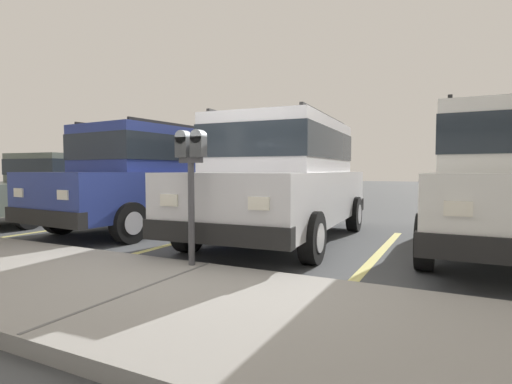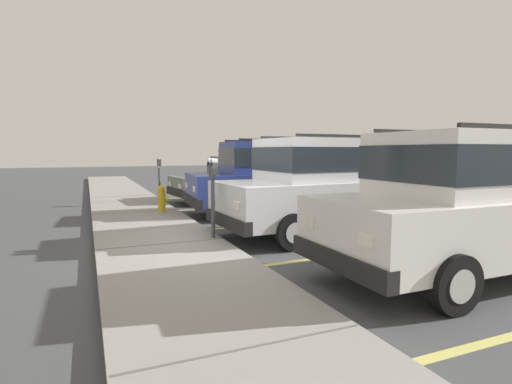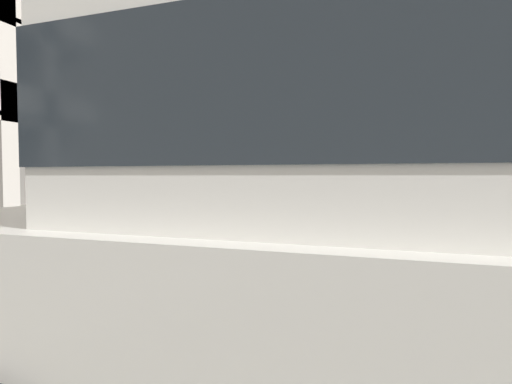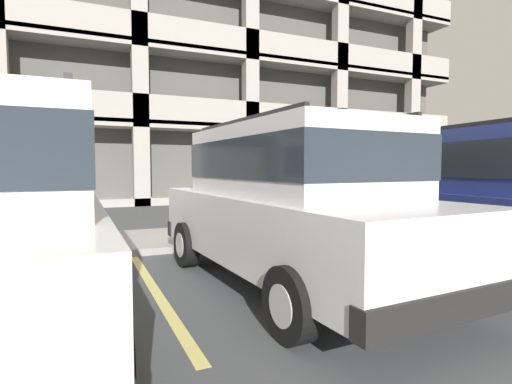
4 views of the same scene
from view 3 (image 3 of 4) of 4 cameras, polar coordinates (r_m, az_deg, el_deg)
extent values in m
cube|color=#444749|center=(5.56, -6.19, -11.87)|extent=(80.00, 80.00, 0.10)
cube|color=gray|center=(6.18, -17.34, -9.46)|extent=(40.00, 2.20, 0.12)
cube|color=#606060|center=(6.17, -17.34, -8.89)|extent=(0.03, 2.16, 0.00)
cube|color=#606060|center=(9.65, -3.14, -4.76)|extent=(0.03, 2.16, 0.00)
cube|color=#606060|center=(13.42, 3.26, -2.76)|extent=(0.03, 2.16, 0.00)
cube|color=#DBD16B|center=(3.72, 4.07, -18.29)|extent=(0.12, 4.80, 0.01)
cube|color=#DBD16B|center=(6.59, 10.88, -9.17)|extent=(0.12, 4.80, 0.01)
cube|color=#DBD16B|center=(9.56, 13.40, -5.60)|extent=(0.12, 4.80, 0.01)
cube|color=#DBD16B|center=(12.56, 14.71, -3.73)|extent=(0.12, 4.80, 0.01)
cube|color=silver|center=(5.01, 17.54, -4.44)|extent=(2.08, 4.79, 0.80)
cube|color=silver|center=(4.99, 18.23, 4.96)|extent=(1.77, 3.00, 0.84)
cube|color=#232B33|center=(4.99, 18.23, 5.20)|extent=(1.80, 3.02, 0.46)
cube|color=black|center=(5.49, -7.56, -6.72)|extent=(1.88, 0.26, 0.24)
cube|color=silver|center=(5.99, -5.85, -2.48)|extent=(0.24, 0.04, 0.14)
cube|color=silver|center=(4.95, -10.73, -3.52)|extent=(0.24, 0.04, 0.14)
cylinder|color=black|center=(6.10, 3.31, -6.93)|extent=(0.23, 0.67, 0.66)
cylinder|color=#B2B2B7|center=(6.10, 3.31, -6.93)|extent=(0.24, 0.37, 0.36)
cylinder|color=black|center=(4.39, -1.88, -10.59)|extent=(0.23, 0.67, 0.66)
cylinder|color=#B2B2B7|center=(4.39, -1.88, -10.59)|extent=(0.24, 0.37, 0.36)
cylinder|color=black|center=(6.17, 30.98, -7.15)|extent=(0.23, 0.67, 0.66)
cylinder|color=#B2B2B7|center=(6.17, 30.98, -7.15)|extent=(0.24, 0.37, 0.36)
cube|color=black|center=(5.71, 17.99, 9.24)|extent=(0.19, 2.62, 0.05)
cube|color=black|center=(4.35, 18.70, 11.45)|extent=(0.19, 2.62, 0.05)
cube|color=silver|center=(1.93, 25.96, -15.39)|extent=(1.86, 4.71, 0.80)
cube|color=silver|center=(1.87, 27.96, 9.42)|extent=(1.63, 2.92, 0.84)
cube|color=#232B33|center=(1.87, 27.97, 10.05)|extent=(1.65, 2.94, 0.46)
cube|color=black|center=(2.90, -29.28, -15.25)|extent=(1.88, 0.17, 0.24)
cube|color=silver|center=(3.25, -22.41, -6.73)|extent=(0.24, 0.03, 0.14)
cylinder|color=black|center=(3.15, -5.07, -15.83)|extent=(0.20, 0.66, 0.66)
cylinder|color=#B2B2B7|center=(3.15, -5.07, -15.83)|extent=(0.22, 0.36, 0.36)
cube|color=black|center=(2.63, 25.72, 17.52)|extent=(0.06, 2.62, 0.05)
cube|color=navy|center=(7.85, 18.99, -2.05)|extent=(2.18, 4.82, 0.80)
cube|color=navy|center=(7.82, 19.43, 3.94)|extent=(1.83, 3.03, 0.84)
cube|color=#232B33|center=(7.83, 19.43, 4.10)|extent=(1.86, 3.05, 0.46)
cube|color=black|center=(8.36, 2.92, -3.59)|extent=(1.88, 0.30, 0.24)
cube|color=silver|center=(8.88, 3.89, -0.91)|extent=(0.24, 0.05, 0.14)
cube|color=silver|center=(7.81, 1.14, -1.35)|extent=(0.24, 0.05, 0.14)
cylinder|color=black|center=(8.99, 10.04, -3.98)|extent=(0.25, 0.67, 0.66)
cylinder|color=#B2B2B7|center=(8.99, 10.04, -3.98)|extent=(0.25, 0.38, 0.36)
cylinder|color=black|center=(7.25, 6.82, -5.46)|extent=(0.25, 0.67, 0.66)
cylinder|color=#B2B2B7|center=(7.25, 6.82, -5.46)|extent=(0.25, 0.38, 0.36)
cylinder|color=black|center=(8.81, 28.90, -4.36)|extent=(0.25, 0.67, 0.66)
cylinder|color=#B2B2B7|center=(8.81, 28.90, -4.36)|extent=(0.25, 0.38, 0.36)
cylinder|color=black|center=(7.03, 30.40, -6.01)|extent=(0.25, 0.67, 0.66)
cylinder|color=#B2B2B7|center=(7.03, 30.40, -6.01)|extent=(0.25, 0.38, 0.36)
cube|color=black|center=(8.54, 19.77, 6.89)|extent=(0.24, 2.62, 0.05)
cube|color=black|center=(7.17, 19.13, 7.79)|extent=(0.24, 2.62, 0.05)
cube|color=#5B665B|center=(10.89, 18.89, -1.54)|extent=(2.12, 4.54, 0.60)
cube|color=#5B665B|center=(10.90, 20.50, 1.70)|extent=(1.68, 2.12, 0.64)
cube|color=#232B33|center=(10.90, 20.50, 1.78)|extent=(1.71, 2.14, 0.35)
cube|color=black|center=(10.90, 7.50, -2.38)|extent=(1.74, 0.33, 0.24)
cube|color=black|center=(11.32, 29.83, -2.50)|extent=(1.74, 0.33, 0.24)
cube|color=silver|center=(11.42, 7.52, -0.96)|extent=(0.24, 0.05, 0.14)
cube|color=silver|center=(10.37, 6.93, -1.29)|extent=(0.24, 0.05, 0.14)
cylinder|color=black|center=(11.69, 11.79, -2.68)|extent=(0.22, 0.61, 0.60)
cylinder|color=#B2B2B7|center=(11.69, 11.79, -2.68)|extent=(0.21, 0.35, 0.33)
cylinder|color=black|center=(10.04, 11.55, -3.50)|extent=(0.22, 0.61, 0.60)
cylinder|color=#B2B2B7|center=(10.04, 11.55, -3.50)|extent=(0.21, 0.35, 0.33)
cylinder|color=black|center=(11.94, 25.01, -2.75)|extent=(0.22, 0.61, 0.60)
cylinder|color=#B2B2B7|center=(11.94, 25.01, -2.75)|extent=(0.21, 0.35, 0.33)
cylinder|color=black|center=(10.32, 26.89, -3.55)|extent=(0.22, 0.61, 0.60)
cylinder|color=#B2B2B7|center=(10.32, 26.89, -3.55)|extent=(0.21, 0.35, 0.33)
cylinder|color=#47474C|center=(5.69, -8.88, -4.07)|extent=(0.07, 0.07, 1.12)
cube|color=#47474C|center=(5.66, -8.92, 1.88)|extent=(0.28, 0.06, 0.06)
cube|color=#424447|center=(5.57, -9.41, 3.31)|extent=(0.15, 0.11, 0.22)
cylinder|color=#9EA8B2|center=(5.57, -9.42, 4.44)|extent=(0.15, 0.11, 0.15)
cube|color=#B7B293|center=(5.54, -8.87, 2.92)|extent=(0.08, 0.01, 0.08)
cube|color=#424447|center=(5.75, -8.46, 3.29)|extent=(0.15, 0.11, 0.22)
cylinder|color=#9EA8B2|center=(5.75, -8.47, 4.38)|extent=(0.15, 0.11, 0.15)
cube|color=#B7B293|center=(5.72, -7.94, 2.91)|extent=(0.08, 0.01, 0.08)
cylinder|color=#47474C|center=(11.39, 5.63, -1.02)|extent=(0.07, 0.07, 1.06)
cube|color=#424447|center=(11.37, 5.64, 2.49)|extent=(0.15, 0.11, 0.22)
cylinder|color=#8C99A3|center=(11.37, 5.64, 3.05)|extent=(0.15, 0.11, 0.15)
cube|color=#B7B293|center=(11.36, 5.93, 2.30)|extent=(0.08, 0.01, 0.08)
cube|color=gray|center=(23.11, -13.34, 21.70)|extent=(0.60, 0.50, 18.00)
cylinder|color=gold|center=(9.26, 0.25, -3.35)|extent=(0.20, 0.20, 0.55)
sphere|color=gold|center=(9.23, 0.25, -1.28)|extent=(0.18, 0.18, 0.18)
cylinder|color=gold|center=(9.21, 1.14, -3.21)|extent=(0.08, 0.10, 0.08)
cylinder|color=gold|center=(9.40, 0.54, -3.10)|extent=(0.10, 0.07, 0.07)
camera|label=1|loc=(6.64, -49.75, 0.20)|focal=28.00mm
camera|label=2|loc=(5.18, -94.36, 4.45)|focal=28.00mm
camera|label=4|loc=(4.97, 77.92, 2.33)|focal=28.00mm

